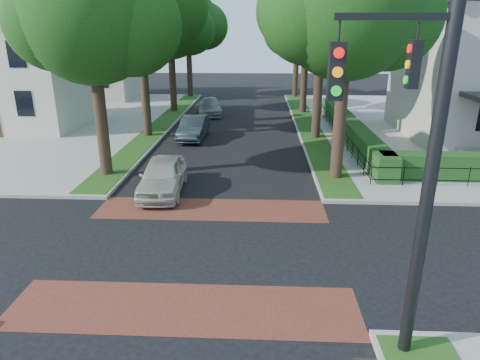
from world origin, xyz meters
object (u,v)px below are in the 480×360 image
at_px(traffic_signal, 420,144).
at_px(parked_car_rear, 210,107).
at_px(parked_car_front, 163,176).
at_px(parked_car_middle, 194,128).

relative_size(traffic_signal, parked_car_rear, 1.73).
distance_m(parked_car_front, parked_car_rear, 18.21).
xyz_separation_m(traffic_signal, parked_car_rear, (-7.19, 27.62, -4.03)).
bearing_deg(parked_car_rear, parked_car_middle, -98.56).
relative_size(traffic_signal, parked_car_front, 1.79).
bearing_deg(traffic_signal, parked_car_rear, 104.58).
distance_m(traffic_signal, parked_car_middle, 20.94).
bearing_deg(parked_car_middle, traffic_signal, -67.35).
height_order(parked_car_middle, parked_car_rear, parked_car_middle).
height_order(parked_car_front, parked_car_middle, parked_car_front).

